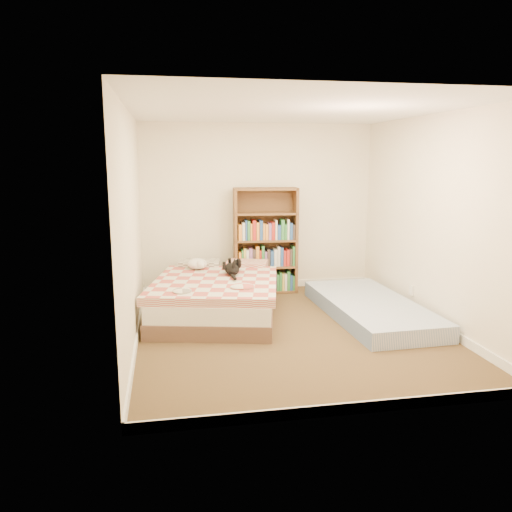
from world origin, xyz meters
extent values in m
cube|color=#49311F|center=(0.00, 0.00, 0.00)|extent=(3.50, 4.00, 0.01)
cube|color=white|center=(0.00, 0.00, 2.50)|extent=(3.50, 4.00, 0.01)
cube|color=#EEDFC8|center=(0.00, 2.00, 1.25)|extent=(3.50, 0.01, 2.50)
cube|color=#EEDFC8|center=(0.00, -2.00, 1.25)|extent=(3.50, 0.01, 2.50)
cube|color=#EEDFC8|center=(-1.75, 0.00, 1.25)|extent=(0.01, 4.00, 2.50)
cube|color=#EEDFC8|center=(1.75, 0.00, 1.25)|extent=(0.01, 4.00, 2.50)
cube|color=white|center=(0.00, 1.99, 0.05)|extent=(3.50, 0.02, 0.10)
cube|color=white|center=(0.00, -1.99, 0.05)|extent=(3.50, 0.02, 0.10)
cube|color=white|center=(-1.74, 0.00, 0.05)|extent=(0.02, 4.00, 0.10)
cube|color=white|center=(1.74, 0.00, 0.05)|extent=(0.02, 4.00, 0.10)
cube|color=white|center=(1.74, 0.40, 0.30)|extent=(0.03, 0.09, 0.13)
cube|color=brown|center=(-0.77, 0.76, 0.09)|extent=(1.86, 2.32, 0.19)
cube|color=silver|center=(-0.77, 0.76, 0.29)|extent=(1.82, 2.28, 0.21)
cube|color=#B54C43|center=(-0.77, 0.76, 0.44)|extent=(1.85, 1.98, 0.10)
cube|color=slate|center=(-1.11, 1.53, 0.47)|extent=(0.63, 0.48, 0.15)
cube|color=#B54C43|center=(-0.43, 1.53, 0.47)|extent=(0.63, 0.48, 0.15)
cube|color=brown|center=(-0.39, 1.76, 0.78)|extent=(0.06, 0.32, 1.57)
cube|color=brown|center=(0.51, 1.76, 0.78)|extent=(0.06, 0.32, 1.57)
cube|color=brown|center=(0.06, 1.91, 0.78)|extent=(0.94, 0.08, 1.57)
cube|color=brown|center=(0.06, 1.76, 0.02)|extent=(0.96, 0.37, 0.03)
cube|color=brown|center=(0.06, 1.76, 0.79)|extent=(0.96, 0.37, 0.03)
cube|color=brown|center=(0.06, 1.76, 1.55)|extent=(0.96, 0.37, 0.03)
cube|color=#6980AF|center=(1.15, 0.35, 0.10)|extent=(1.10, 2.31, 0.20)
ellipsoid|color=black|center=(-0.56, 0.91, 0.56)|extent=(0.34, 0.46, 0.14)
sphere|color=black|center=(-0.56, 1.13, 0.58)|extent=(0.17, 0.17, 0.13)
cone|color=black|center=(-0.60, 1.17, 0.63)|extent=(0.06, 0.06, 0.05)
cone|color=black|center=(-0.52, 1.17, 0.63)|extent=(0.06, 0.06, 0.05)
cylinder|color=black|center=(-0.45, 0.62, 0.53)|extent=(0.13, 0.24, 0.05)
ellipsoid|color=white|center=(-0.98, 1.30, 0.57)|extent=(0.37, 0.39, 0.14)
sphere|color=white|center=(-0.90, 1.21, 0.58)|extent=(0.15, 0.15, 0.12)
sphere|color=white|center=(-0.86, 1.17, 0.57)|extent=(0.07, 0.07, 0.05)
sphere|color=white|center=(-1.10, 1.36, 0.55)|extent=(0.09, 0.09, 0.06)
camera|label=1|loc=(-1.38, -5.42, 1.98)|focal=35.00mm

